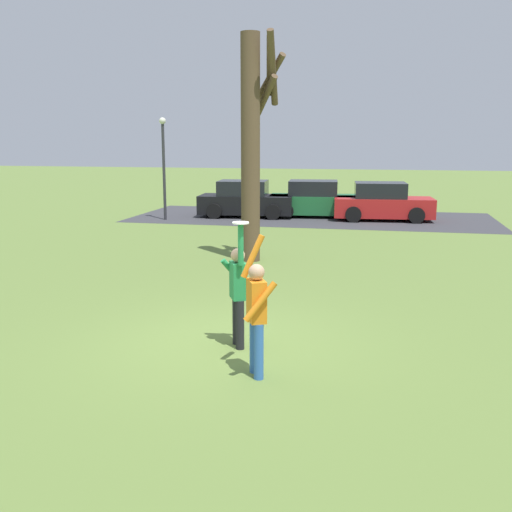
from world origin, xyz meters
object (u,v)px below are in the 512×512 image
object	(u,v)px
parked_car_green	(316,200)
bare_tree_tall	(253,141)
frisbee_disc	(241,223)
parked_car_black	(246,200)
person_catcher	(238,289)
parked_car_red	(382,203)
lamppost_by_lot	(164,158)
person_defender	(256,310)

from	to	relation	value
parked_car_green	bare_tree_tall	xyz separation A→B (m)	(-0.61, -10.03, 2.58)
frisbee_disc	parked_car_green	xyz separation A→B (m)	(-0.80, 17.20, -1.37)
parked_car_green	parked_car_black	bearing A→B (deg)	-172.67
parked_car_black	person_catcher	bearing A→B (deg)	-81.98
parked_car_red	lamppost_by_lot	bearing A→B (deg)	-173.24
frisbee_disc	parked_car_green	world-z (taller)	frisbee_disc
bare_tree_tall	parked_car_red	bearing A→B (deg)	69.76
parked_car_green	parked_car_red	bearing A→B (deg)	-15.21
person_defender	bare_tree_tall	size ratio (longest dim) A/B	0.33
parked_car_red	parked_car_green	bearing A→B (deg)	164.79
parked_car_green	person_catcher	bearing A→B (deg)	-92.47
bare_tree_tall	person_catcher	bearing A→B (deg)	-79.39
person_catcher	parked_car_red	distance (m)	16.62
person_defender	frisbee_disc	size ratio (longest dim) A/B	7.96
parked_car_green	lamppost_by_lot	distance (m)	6.84
person_catcher	frisbee_disc	distance (m)	1.13
person_defender	parked_car_green	distance (m)	18.18
parked_car_black	frisbee_disc	bearing A→B (deg)	-81.81
lamppost_by_lot	frisbee_disc	bearing A→B (deg)	-64.92
parked_car_black	parked_car_green	bearing A→B (deg)	7.33
parked_car_red	frisbee_disc	bearing A→B (deg)	-101.99
bare_tree_tall	lamppost_by_lot	xyz separation A→B (m)	(-5.53, 7.65, -0.73)
parked_car_green	frisbee_disc	bearing A→B (deg)	-92.17
person_catcher	parked_car_black	size ratio (longest dim) A/B	0.49
parked_car_black	parked_car_green	size ratio (longest dim) A/B	1.00
parked_car_green	person_defender	bearing A→B (deg)	-90.87
person_defender	bare_tree_tall	bearing A→B (deg)	-13.01
person_catcher	parked_car_black	world-z (taller)	person_catcher
parked_car_black	parked_car_red	bearing A→B (deg)	-3.65
person_catcher	bare_tree_tall	xyz separation A→B (m)	(-1.31, 6.97, 2.33)
frisbee_disc	lamppost_by_lot	distance (m)	16.37
person_defender	lamppost_by_lot	distance (m)	17.48
parked_car_red	parked_car_black	bearing A→B (deg)	176.35
frisbee_disc	parked_car_red	bearing A→B (deg)	82.82
person_defender	frisbee_disc	world-z (taller)	frisbee_disc
bare_tree_tall	lamppost_by_lot	bearing A→B (deg)	125.87
person_catcher	bare_tree_tall	bearing A→B (deg)	164.69
person_catcher	person_defender	size ratio (longest dim) A/B	1.02
person_catcher	parked_car_black	distance (m)	16.77
frisbee_disc	bare_tree_tall	xyz separation A→B (m)	(-1.40, 7.17, 1.22)
person_defender	parked_car_black	xyz separation A→B (m)	(-4.28, 17.48, -0.25)
parked_car_red	lamppost_by_lot	distance (m)	9.41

